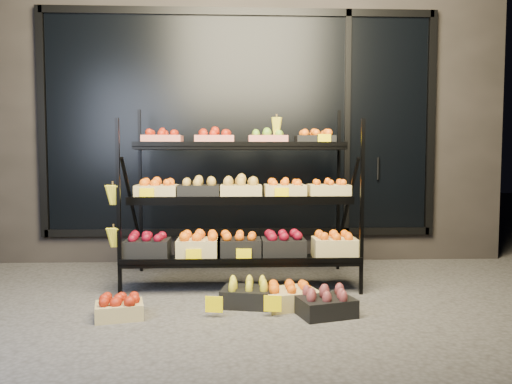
{
  "coord_description": "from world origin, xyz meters",
  "views": [
    {
      "loc": [
        -0.06,
        -4.0,
        1.18
      ],
      "look_at": [
        0.14,
        0.55,
        0.86
      ],
      "focal_mm": 35.0,
      "sensor_mm": 36.0,
      "label": 1
    }
  ],
  "objects_px": {
    "display_rack": "(240,199)",
    "floor_crate_midright": "(290,295)",
    "floor_crate_left": "(119,307)",
    "floor_crate_midleft": "(248,294)"
  },
  "relations": [
    {
      "from": "display_rack",
      "to": "floor_crate_midright",
      "type": "height_order",
      "value": "display_rack"
    },
    {
      "from": "display_rack",
      "to": "floor_crate_midright",
      "type": "xyz_separation_m",
      "value": [
        0.38,
        -0.77,
        -0.69
      ]
    },
    {
      "from": "display_rack",
      "to": "floor_crate_left",
      "type": "distance_m",
      "value": 1.5
    },
    {
      "from": "display_rack",
      "to": "floor_crate_left",
      "type": "xyz_separation_m",
      "value": [
        -0.89,
        -0.98,
        -0.7
      ]
    },
    {
      "from": "floor_crate_left",
      "to": "floor_crate_midright",
      "type": "distance_m",
      "value": 1.29
    },
    {
      "from": "floor_crate_midright",
      "to": "floor_crate_left",
      "type": "bearing_deg",
      "value": 173.42
    },
    {
      "from": "floor_crate_midleft",
      "to": "floor_crate_midright",
      "type": "relative_size",
      "value": 0.97
    },
    {
      "from": "display_rack",
      "to": "floor_crate_midleft",
      "type": "distance_m",
      "value": 0.99
    },
    {
      "from": "display_rack",
      "to": "floor_crate_midright",
      "type": "relative_size",
      "value": 4.58
    },
    {
      "from": "floor_crate_midright",
      "to": "display_rack",
      "type": "bearing_deg",
      "value": 100.14
    }
  ]
}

